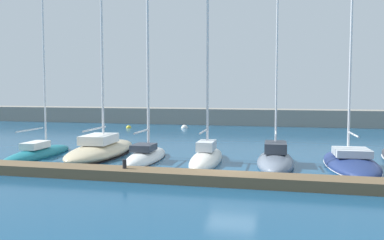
{
  "coord_description": "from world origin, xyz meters",
  "views": [
    {
      "loc": [
        2.95,
        -20.88,
        4.41
      ],
      "look_at": [
        -3.48,
        5.81,
        2.39
      ],
      "focal_mm": 38.95,
      "sensor_mm": 36.0,
      "label": 1
    }
  ],
  "objects_px": {
    "sailboat_ivory_fourth": "(206,158)",
    "sailboat_slate_fifth": "(275,160)",
    "sailboat_white_third": "(146,155)",
    "sailboat_navy_sixth": "(351,161)",
    "sailboat_sand_second": "(101,148)",
    "mooring_buoy_yellow": "(129,128)",
    "mooring_buoy_white": "(184,128)",
    "sailboat_teal_nearest": "(38,153)",
    "dock_bollard": "(125,164)"
  },
  "relations": [
    {
      "from": "sailboat_ivory_fourth",
      "to": "sailboat_slate_fifth",
      "type": "bearing_deg",
      "value": -90.9
    },
    {
      "from": "sailboat_white_third",
      "to": "sailboat_navy_sixth",
      "type": "bearing_deg",
      "value": -86.36
    },
    {
      "from": "sailboat_sand_second",
      "to": "mooring_buoy_yellow",
      "type": "distance_m",
      "value": 20.14
    },
    {
      "from": "sailboat_navy_sixth",
      "to": "mooring_buoy_white",
      "type": "xyz_separation_m",
      "value": [
        -15.26,
        20.6,
        -0.28
      ]
    },
    {
      "from": "sailboat_navy_sixth",
      "to": "mooring_buoy_yellow",
      "type": "bearing_deg",
      "value": 44.83
    },
    {
      "from": "sailboat_sand_second",
      "to": "mooring_buoy_white",
      "type": "height_order",
      "value": "sailboat_sand_second"
    },
    {
      "from": "sailboat_teal_nearest",
      "to": "sailboat_sand_second",
      "type": "bearing_deg",
      "value": -74.23
    },
    {
      "from": "sailboat_teal_nearest",
      "to": "sailboat_navy_sixth",
      "type": "bearing_deg",
      "value": -88.57
    },
    {
      "from": "sailboat_teal_nearest",
      "to": "mooring_buoy_white",
      "type": "height_order",
      "value": "sailboat_teal_nearest"
    },
    {
      "from": "sailboat_ivory_fourth",
      "to": "dock_bollard",
      "type": "height_order",
      "value": "sailboat_ivory_fourth"
    },
    {
      "from": "sailboat_white_third",
      "to": "sailboat_ivory_fourth",
      "type": "bearing_deg",
      "value": -89.02
    },
    {
      "from": "sailboat_white_third",
      "to": "sailboat_ivory_fourth",
      "type": "height_order",
      "value": "sailboat_white_third"
    },
    {
      "from": "sailboat_ivory_fourth",
      "to": "sailboat_sand_second",
      "type": "bearing_deg",
      "value": 80.07
    },
    {
      "from": "sailboat_navy_sixth",
      "to": "mooring_buoy_white",
      "type": "relative_size",
      "value": 23.37
    },
    {
      "from": "sailboat_white_third",
      "to": "sailboat_teal_nearest",
      "type": "bearing_deg",
      "value": 89.41
    },
    {
      "from": "sailboat_slate_fifth",
      "to": "sailboat_navy_sixth",
      "type": "height_order",
      "value": "sailboat_navy_sixth"
    },
    {
      "from": "sailboat_white_third",
      "to": "mooring_buoy_yellow",
      "type": "relative_size",
      "value": 23.81
    },
    {
      "from": "sailboat_ivory_fourth",
      "to": "sailboat_navy_sixth",
      "type": "bearing_deg",
      "value": -86.01
    },
    {
      "from": "sailboat_teal_nearest",
      "to": "mooring_buoy_yellow",
      "type": "relative_size",
      "value": 19.63
    },
    {
      "from": "mooring_buoy_white",
      "to": "dock_bollard",
      "type": "distance_m",
      "value": 27.12
    },
    {
      "from": "sailboat_ivory_fourth",
      "to": "dock_bollard",
      "type": "bearing_deg",
      "value": 148.33
    },
    {
      "from": "sailboat_navy_sixth",
      "to": "sailboat_white_third",
      "type": "bearing_deg",
      "value": 91.61
    },
    {
      "from": "sailboat_sand_second",
      "to": "sailboat_white_third",
      "type": "height_order",
      "value": "sailboat_sand_second"
    },
    {
      "from": "sailboat_navy_sixth",
      "to": "mooring_buoy_white",
      "type": "height_order",
      "value": "sailboat_navy_sixth"
    },
    {
      "from": "sailboat_teal_nearest",
      "to": "sailboat_ivory_fourth",
      "type": "xyz_separation_m",
      "value": [
        11.3,
        0.22,
        0.1
      ]
    },
    {
      "from": "sailboat_teal_nearest",
      "to": "sailboat_ivory_fourth",
      "type": "distance_m",
      "value": 11.31
    },
    {
      "from": "mooring_buoy_white",
      "to": "sailboat_slate_fifth",
      "type": "bearing_deg",
      "value": -62.72
    },
    {
      "from": "sailboat_navy_sixth",
      "to": "sailboat_sand_second",
      "type": "bearing_deg",
      "value": 86.26
    },
    {
      "from": "sailboat_white_third",
      "to": "sailboat_slate_fifth",
      "type": "distance_m",
      "value": 7.88
    },
    {
      "from": "sailboat_ivory_fourth",
      "to": "sailboat_slate_fifth",
      "type": "height_order",
      "value": "sailboat_slate_fifth"
    },
    {
      "from": "sailboat_slate_fifth",
      "to": "mooring_buoy_yellow",
      "type": "height_order",
      "value": "sailboat_slate_fifth"
    },
    {
      "from": "sailboat_sand_second",
      "to": "mooring_buoy_white",
      "type": "bearing_deg",
      "value": -4.19
    },
    {
      "from": "sailboat_teal_nearest",
      "to": "sailboat_white_third",
      "type": "xyz_separation_m",
      "value": [
        7.5,
        0.08,
        0.15
      ]
    },
    {
      "from": "sailboat_slate_fifth",
      "to": "sailboat_teal_nearest",
      "type": "bearing_deg",
      "value": 88.47
    },
    {
      "from": "sailboat_teal_nearest",
      "to": "dock_bollard",
      "type": "distance_m",
      "value": 9.74
    },
    {
      "from": "sailboat_ivory_fourth",
      "to": "mooring_buoy_white",
      "type": "height_order",
      "value": "sailboat_ivory_fourth"
    },
    {
      "from": "sailboat_slate_fifth",
      "to": "sailboat_navy_sixth",
      "type": "bearing_deg",
      "value": -81.98
    },
    {
      "from": "mooring_buoy_yellow",
      "to": "dock_bollard",
      "type": "bearing_deg",
      "value": -68.22
    },
    {
      "from": "sailboat_white_third",
      "to": "sailboat_navy_sixth",
      "type": "relative_size",
      "value": 0.77
    },
    {
      "from": "sailboat_slate_fifth",
      "to": "mooring_buoy_white",
      "type": "relative_size",
      "value": 17.99
    },
    {
      "from": "sailboat_teal_nearest",
      "to": "dock_bollard",
      "type": "relative_size",
      "value": 26.08
    },
    {
      "from": "sailboat_sand_second",
      "to": "sailboat_slate_fifth",
      "type": "xyz_separation_m",
      "value": [
        11.46,
        -0.94,
        -0.15
      ]
    },
    {
      "from": "sailboat_white_third",
      "to": "sailboat_sand_second",
      "type": "bearing_deg",
      "value": 70.77
    },
    {
      "from": "sailboat_sand_second",
      "to": "sailboat_navy_sixth",
      "type": "height_order",
      "value": "sailboat_sand_second"
    },
    {
      "from": "mooring_buoy_yellow",
      "to": "mooring_buoy_white",
      "type": "height_order",
      "value": "mooring_buoy_white"
    },
    {
      "from": "sailboat_sand_second",
      "to": "mooring_buoy_white",
      "type": "relative_size",
      "value": 25.05
    },
    {
      "from": "sailboat_teal_nearest",
      "to": "sailboat_sand_second",
      "type": "distance_m",
      "value": 4.13
    },
    {
      "from": "sailboat_white_third",
      "to": "mooring_buoy_white",
      "type": "height_order",
      "value": "sailboat_white_third"
    },
    {
      "from": "mooring_buoy_yellow",
      "to": "sailboat_ivory_fourth",
      "type": "bearing_deg",
      "value": -56.78
    },
    {
      "from": "sailboat_ivory_fourth",
      "to": "sailboat_white_third",
      "type": "bearing_deg",
      "value": 90.11
    }
  ]
}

